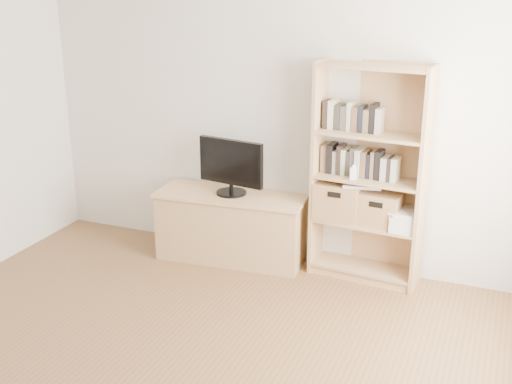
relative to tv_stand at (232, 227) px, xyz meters
The scene contains 11 objects.
back_wall 1.11m from the tv_stand, 30.78° to the left, with size 4.50×0.02×2.60m, color silver.
tv_stand is the anchor object (origin of this frame).
bookshelf 1.32m from the tv_stand, ahead, with size 0.89×0.32×1.78m, color tan.
television 0.56m from the tv_stand, ahead, with size 0.61×0.05×0.48m, color black.
books_row_mid 1.37m from the tv_stand, ahead, with size 0.87×0.17×0.23m, color brown.
books_row_upper 1.44m from the tv_stand, ahead, with size 0.41×0.15×0.21m, color brown.
baby_monitor 1.24m from the tv_stand, ahead, with size 0.05×0.03×0.10m, color white.
basket_left 1.00m from the tv_stand, ahead, with size 0.37×0.30×0.30m, color #9A7B45.
basket_right 1.33m from the tv_stand, ahead, with size 0.33×0.27×0.27m, color #9A7B45.
laptop 1.24m from the tv_stand, ahead, with size 0.30×0.21×0.02m, color silver.
magazine_stack 1.50m from the tv_stand, ahead, with size 0.20×0.28×0.13m, color silver.
Camera 1 is at (1.78, -2.50, 2.44)m, focal length 45.00 mm.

